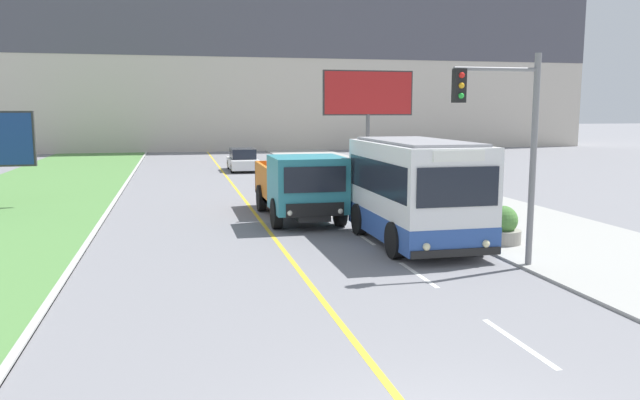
{
  "coord_description": "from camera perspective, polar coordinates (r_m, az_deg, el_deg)",
  "views": [
    {
      "loc": [
        -2.91,
        -6.06,
        3.99
      ],
      "look_at": [
        1.1,
        11.27,
        1.4
      ],
      "focal_mm": 35.0,
      "sensor_mm": 36.0,
      "label": 1
    }
  ],
  "objects": [
    {
      "name": "dump_truck",
      "position": [
        22.2,
        -1.65,
        1.15
      ],
      "size": [
        2.51,
        6.59,
        2.4
      ],
      "color": "black",
      "rests_on": "ground_plane"
    },
    {
      "name": "apartment_block_background",
      "position": [
        64.85,
        -10.75,
        15.88
      ],
      "size": [
        80.0,
        8.04,
        25.44
      ],
      "color": "beige",
      "rests_on": "ground_plane"
    },
    {
      "name": "city_bus",
      "position": [
        18.62,
        8.75,
        0.71
      ],
      "size": [
        2.67,
        5.76,
        3.1
      ],
      "color": "white",
      "rests_on": "ground_plane"
    },
    {
      "name": "planter_round_near",
      "position": [
        19.09,
        16.37,
        -2.39
      ],
      "size": [
        1.06,
        1.06,
        1.12
      ],
      "color": "gray",
      "rests_on": "sidewalk_right"
    },
    {
      "name": "car_distant",
      "position": [
        41.32,
        -7.07,
        3.63
      ],
      "size": [
        1.8,
        4.3,
        1.45
      ],
      "color": "silver",
      "rests_on": "ground_plane"
    },
    {
      "name": "traffic_light_mast",
      "position": [
        16.03,
        16.93,
        5.91
      ],
      "size": [
        2.28,
        0.32,
        5.35
      ],
      "color": "slate",
      "rests_on": "ground_plane"
    },
    {
      "name": "planter_round_second",
      "position": [
        23.63,
        10.68,
        -0.16
      ],
      "size": [
        1.09,
        1.09,
        1.16
      ],
      "color": "gray",
      "rests_on": "sidewalk_right"
    },
    {
      "name": "billboard_large",
      "position": [
        39.25,
        4.42,
        9.47
      ],
      "size": [
        5.76,
        0.24,
        6.38
      ],
      "color": "#59595B",
      "rests_on": "ground_plane"
    }
  ]
}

